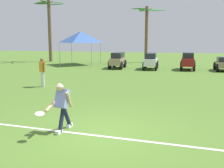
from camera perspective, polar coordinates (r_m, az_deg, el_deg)
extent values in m
plane|color=#4B6F29|center=(8.04, -2.63, -10.01)|extent=(80.00, 80.00, 0.00)
cube|color=white|center=(7.87, -3.00, -10.43)|extent=(21.22, 2.19, 0.01)
cylinder|color=#191E38|center=(8.19, -10.22, -7.15)|extent=(0.16, 0.37, 0.72)
cube|color=silver|center=(8.15, -10.72, -9.53)|extent=(0.13, 0.27, 0.10)
cylinder|color=#191E38|center=(8.45, -9.16, -6.59)|extent=(0.17, 0.45, 0.69)
cube|color=silver|center=(8.66, -8.62, -8.30)|extent=(0.13, 0.27, 0.10)
cube|color=#7A84C6|center=(8.08, -10.16, -2.92)|extent=(0.39, 0.44, 0.58)
sphere|color=tan|center=(7.92, -10.61, -0.65)|extent=(0.23, 0.23, 0.21)
cylinder|color=white|center=(7.92, -10.62, -0.44)|extent=(0.24, 0.24, 0.03)
cylinder|color=tan|center=(7.97, -12.25, -4.25)|extent=(0.15, 0.58, 0.27)
cylinder|color=tan|center=(8.03, -8.73, -3.16)|extent=(0.11, 0.29, 0.49)
cylinder|color=white|center=(7.58, -14.49, -5.90)|extent=(0.33, 0.33, 0.08)
cylinder|color=silver|center=(15.53, -13.76, 0.91)|extent=(0.15, 0.15, 0.82)
cylinder|color=silver|center=(15.69, -14.05, 0.98)|extent=(0.15, 0.15, 0.82)
cube|color=orange|center=(15.52, -14.01, 3.43)|extent=(0.39, 0.36, 0.54)
cylinder|color=brown|center=(15.33, -13.66, 3.40)|extent=(0.10, 0.10, 0.52)
cylinder|color=brown|center=(15.71, -14.35, 3.52)|extent=(0.10, 0.10, 0.52)
sphere|color=brown|center=(15.49, -14.07, 4.79)|extent=(0.28, 0.28, 0.20)
cube|color=#998466|center=(23.91, 1.13, 4.66)|extent=(0.97, 2.40, 0.55)
cube|color=#1E232B|center=(24.02, 1.21, 5.89)|extent=(0.85, 1.80, 0.46)
cylinder|color=black|center=(24.85, 0.44, 4.22)|extent=(0.18, 0.66, 0.66)
cylinder|color=black|center=(24.66, 2.63, 4.16)|extent=(0.18, 0.66, 0.66)
cylinder|color=black|center=(23.23, -0.46, 3.83)|extent=(0.18, 0.66, 0.66)
cylinder|color=black|center=(23.02, 1.86, 3.77)|extent=(0.18, 0.66, 0.66)
cube|color=silver|center=(23.42, 7.87, 4.47)|extent=(0.98, 2.41, 0.55)
cube|color=#1E232B|center=(23.53, 7.93, 5.72)|extent=(0.86, 1.81, 0.46)
cylinder|color=black|center=(24.32, 6.88, 4.03)|extent=(0.19, 0.66, 0.66)
cylinder|color=black|center=(24.25, 9.15, 3.96)|extent=(0.19, 0.66, 0.66)
cylinder|color=black|center=(22.66, 6.47, 3.62)|extent=(0.19, 0.66, 0.66)
cylinder|color=black|center=(22.59, 8.90, 3.55)|extent=(0.19, 0.66, 0.66)
cube|color=maroon|center=(23.61, 15.17, 4.39)|extent=(1.08, 2.39, 0.60)
cube|color=#1E232B|center=(23.62, 15.22, 5.66)|extent=(0.93, 1.59, 0.44)
cylinder|color=black|center=(24.42, 13.99, 3.90)|extent=(0.21, 0.73, 0.72)
cylinder|color=black|center=(24.42, 16.30, 3.80)|extent=(0.21, 0.73, 0.72)
cylinder|color=black|center=(22.87, 13.89, 3.53)|extent=(0.21, 0.73, 0.72)
cylinder|color=black|center=(22.87, 16.35, 3.42)|extent=(0.21, 0.73, 0.72)
cube|color=#998466|center=(23.80, 21.50, 3.73)|extent=(0.92, 2.21, 0.42)
cube|color=#1E232B|center=(23.67, 21.60, 4.67)|extent=(0.80, 1.11, 0.38)
cylinder|color=black|center=(24.51, 20.15, 3.48)|extent=(0.19, 0.60, 0.60)
cylinder|color=black|center=(23.00, 20.66, 3.07)|extent=(0.19, 0.60, 0.60)
cylinder|color=brown|center=(31.09, -12.53, 10.49)|extent=(0.36, 0.36, 6.50)
ellipsoid|color=#32642F|center=(30.71, -11.21, 15.63)|extent=(1.94, 0.60, 0.20)
ellipsoid|color=#32642F|center=(31.58, -11.28, 15.98)|extent=(1.34, 1.34, 0.15)
ellipsoid|color=#32642F|center=(32.02, -12.43, 15.87)|extent=(0.57, 1.52, 0.15)
ellipsoid|color=#32642F|center=(31.91, -13.91, 15.81)|extent=(1.75, 0.82, 0.15)
ellipsoid|color=#32642F|center=(31.39, -14.17, 15.57)|extent=(1.55, 0.67, 0.20)
ellipsoid|color=#32642F|center=(30.53, -13.58, 16.01)|extent=(0.39, 1.76, 0.16)
ellipsoid|color=#32642F|center=(30.41, -12.34, 15.94)|extent=(1.30, 1.56, 0.17)
cylinder|color=brown|center=(29.52, 7.00, 9.90)|extent=(0.33, 0.33, 5.69)
ellipsoid|color=#327E34|center=(29.52, 9.05, 14.55)|extent=(1.97, 0.30, 0.18)
ellipsoid|color=#327E34|center=(30.34, 8.10, 14.81)|extent=(1.10, 1.61, 0.14)
ellipsoid|color=#327E34|center=(30.52, 6.26, 14.62)|extent=(1.25, 1.80, 0.16)
ellipsoid|color=#327E34|center=(29.75, 5.50, 15.00)|extent=(1.62, 0.26, 0.14)
ellipsoid|color=#327E34|center=(28.88, 6.25, 14.76)|extent=(0.89, 1.69, 0.18)
ellipsoid|color=#327E34|center=(28.84, 7.59, 14.81)|extent=(0.87, 1.62, 0.18)
cylinder|color=#B2B5BA|center=(28.12, -2.33, 6.32)|extent=(0.06, 0.06, 2.10)
cylinder|color=#B2B5BA|center=(29.06, -8.18, 6.34)|extent=(0.06, 0.06, 2.10)
cylinder|color=#B2B5BA|center=(25.19, -4.15, 5.91)|extent=(0.06, 0.06, 2.10)
cylinder|color=#B2B5BA|center=(26.24, -10.57, 5.92)|extent=(0.06, 0.06, 2.10)
pyramid|color=#33569E|center=(27.06, -6.37, 9.48)|extent=(3.20, 3.20, 1.06)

